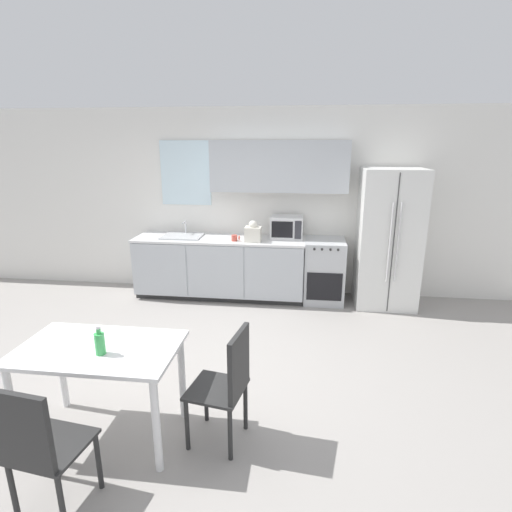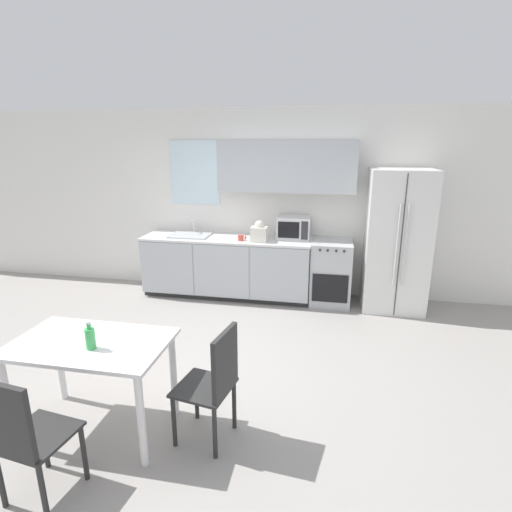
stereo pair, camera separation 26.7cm
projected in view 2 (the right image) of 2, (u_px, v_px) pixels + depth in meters
ground_plane at (200, 368)px, 4.06m from camera, size 12.00×12.00×0.00m
wall_back at (254, 196)px, 5.87m from camera, size 12.00×0.38×2.70m
kitchen_counter at (227, 266)px, 5.90m from camera, size 2.46×0.67×0.89m
oven_range at (331, 272)px, 5.64m from camera, size 0.56×0.64×0.89m
refrigerator at (397, 241)px, 5.32m from camera, size 0.81×0.72×1.89m
kitchen_sink at (191, 235)px, 5.88m from camera, size 0.57×0.44×0.20m
microwave at (294, 228)px, 5.68m from camera, size 0.46×0.36×0.32m
coffee_mug at (242, 238)px, 5.58m from camera, size 0.11×0.08×0.08m
grocery_bag_0 at (259, 233)px, 5.52m from camera, size 0.22×0.19×0.29m
dining_table at (92, 356)px, 3.05m from camera, size 1.18×0.70×0.77m
dining_chair_near at (23, 433)px, 2.39m from camera, size 0.45×0.45×0.93m
dining_chair_side at (215, 379)px, 2.95m from camera, size 0.46×0.46×0.93m
drink_bottle at (90, 338)px, 2.89m from camera, size 0.07×0.07×0.22m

